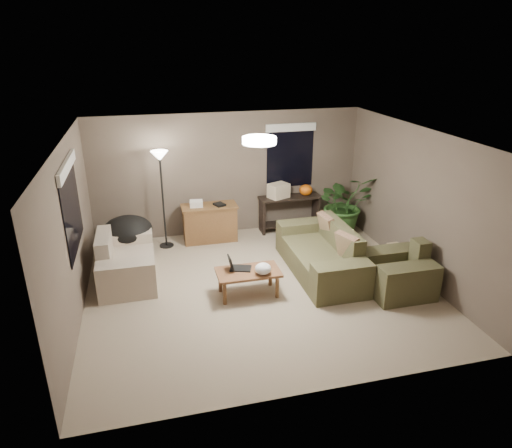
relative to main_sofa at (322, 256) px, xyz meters
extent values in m
plane|color=tan|center=(-1.21, -0.28, -0.29)|extent=(5.50, 5.50, 0.00)
plane|color=white|center=(-1.21, -0.28, 2.21)|extent=(5.50, 5.50, 0.00)
plane|color=brown|center=(-1.21, 2.22, 0.96)|extent=(5.50, 0.00, 5.50)
plane|color=brown|center=(-1.21, -2.78, 0.96)|extent=(5.50, 0.00, 5.50)
plane|color=brown|center=(-3.96, -0.28, 0.96)|extent=(0.00, 5.00, 5.00)
plane|color=brown|center=(1.54, -0.28, 0.96)|extent=(0.00, 5.00, 5.00)
cube|color=#4C4A2E|center=(-0.04, 0.00, -0.08)|extent=(0.95, 1.48, 0.42)
cube|color=#4B492D|center=(0.32, 0.00, 0.34)|extent=(0.22, 1.48, 0.43)
cube|color=brown|center=(-0.04, -0.92, 0.01)|extent=(0.95, 0.36, 0.60)
cube|color=#46442A|center=(-0.04, 0.92, 0.01)|extent=(0.95, 0.36, 0.60)
cube|color=#8C7251|center=(0.26, -0.45, 0.36)|extent=(0.37, 0.50, 0.47)
cube|color=#8C7251|center=(0.26, 0.45, 0.36)|extent=(0.27, 0.47, 0.47)
cube|color=beige|center=(-3.30, 0.56, -0.08)|extent=(0.90, 0.88, 0.42)
cube|color=#BEB7A2|center=(-3.64, 0.56, 0.34)|extent=(0.22, 0.88, 0.43)
cube|color=beige|center=(-3.30, -0.06, 0.01)|extent=(0.90, 0.36, 0.60)
cube|color=beige|center=(-3.30, 1.18, 0.01)|extent=(0.90, 0.36, 0.60)
cube|color=#47442A|center=(0.92, -0.91, -0.08)|extent=(0.95, 0.28, 0.42)
cube|color=#4C492D|center=(1.28, -0.91, 0.34)|extent=(0.22, 0.28, 0.43)
cube|color=#454329|center=(0.92, -1.23, 0.01)|extent=(0.95, 0.36, 0.60)
cube|color=#48462B|center=(0.92, -0.59, 0.01)|extent=(0.95, 0.36, 0.60)
cube|color=brown|center=(-1.43, -0.45, 0.11)|extent=(1.00, 0.55, 0.04)
cylinder|color=brown|center=(-1.85, -0.65, -0.10)|extent=(0.06, 0.06, 0.38)
cylinder|color=brown|center=(-1.01, -0.65, -0.10)|extent=(0.06, 0.06, 0.38)
cylinder|color=brown|center=(-1.85, -0.25, -0.10)|extent=(0.06, 0.06, 0.38)
cylinder|color=brown|center=(-1.01, -0.25, -0.10)|extent=(0.06, 0.06, 0.38)
cube|color=black|center=(-1.53, -0.35, 0.13)|extent=(0.39, 0.32, 0.02)
cube|color=black|center=(-1.69, -0.35, 0.25)|extent=(0.07, 0.23, 0.22)
ellipsoid|color=white|center=(-1.23, -0.60, 0.22)|extent=(0.33, 0.32, 0.18)
cube|color=brown|center=(-1.70, 1.82, 0.06)|extent=(1.05, 0.45, 0.71)
cube|color=brown|center=(-1.70, 1.82, 0.44)|extent=(1.10, 0.50, 0.04)
cube|color=silver|center=(-1.95, 1.82, 0.52)|extent=(0.27, 0.23, 0.12)
cube|color=black|center=(-1.50, 1.77, 0.48)|extent=(0.25, 0.27, 0.04)
cube|color=black|center=(0.03, 1.96, 0.44)|extent=(1.30, 0.40, 0.04)
cube|color=black|center=(-0.57, 1.96, 0.06)|extent=(0.05, 0.38, 0.71)
cube|color=black|center=(0.63, 1.96, 0.06)|extent=(0.05, 0.38, 0.71)
cube|color=black|center=(0.03, 1.96, -0.14)|extent=(1.25, 0.36, 0.03)
ellipsoid|color=orange|center=(0.38, 1.96, 0.57)|extent=(0.31, 0.31, 0.23)
cube|color=beige|center=(-0.22, 1.96, 0.60)|extent=(0.48, 0.43, 0.30)
cylinder|color=black|center=(-3.28, 1.41, -0.14)|extent=(0.60, 0.60, 0.30)
ellipsoid|color=black|center=(-3.28, 1.41, 0.26)|extent=(1.10, 1.10, 0.50)
cylinder|color=black|center=(-2.58, 1.75, -0.28)|extent=(0.28, 0.28, 0.02)
cylinder|color=black|center=(-2.58, 1.75, 0.61)|extent=(0.04, 0.04, 1.78)
cone|color=white|center=(-2.58, 1.75, 1.53)|extent=(0.32, 0.32, 0.18)
cylinder|color=white|center=(-1.21, -0.28, 2.15)|extent=(0.50, 0.50, 0.10)
imported|color=#2D5923|center=(1.09, 1.56, 0.20)|extent=(1.15, 1.28, 1.00)
cube|color=tan|center=(1.23, -0.28, -0.28)|extent=(0.32, 0.32, 0.03)
cylinder|color=tan|center=(1.23, -0.28, -0.04)|extent=(0.12, 0.12, 0.44)
cube|color=tan|center=(1.23, -0.28, 0.19)|extent=(0.22, 0.22, 0.03)
cube|color=black|center=(-3.94, 0.02, 1.26)|extent=(0.01, 1.50, 1.30)
cube|color=white|center=(-3.92, 0.02, 1.86)|extent=(0.05, 1.56, 0.16)
cube|color=black|center=(0.09, 2.21, 1.26)|extent=(1.00, 0.01, 1.30)
cube|color=white|center=(0.09, 2.19, 1.86)|extent=(1.06, 0.05, 0.16)
camera|label=1|loc=(-2.85, -6.66, 3.50)|focal=32.00mm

